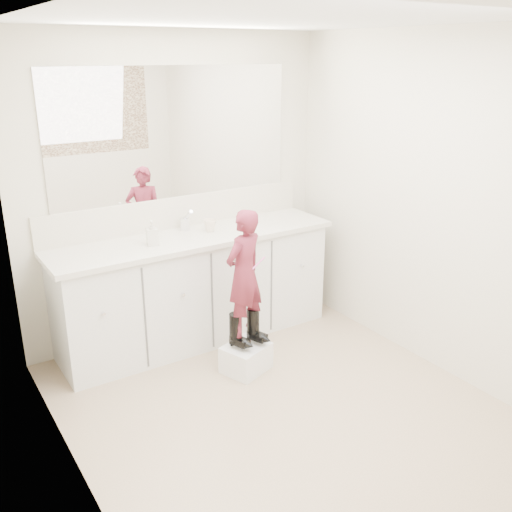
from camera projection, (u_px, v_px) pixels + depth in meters
floor at (283, 410)px, 3.77m from camera, size 3.00×3.00×0.00m
ceiling at (291, 17)px, 2.96m from camera, size 3.00×3.00×0.00m
wall_back at (176, 189)px, 4.55m from camera, size 2.60×0.00×2.60m
wall_left at (64, 283)px, 2.70m from camera, size 0.00×3.00×3.00m
wall_right at (435, 207)px, 4.03m from camera, size 0.00×3.00×3.00m
vanity_cabinet at (196, 290)px, 4.59m from camera, size 2.20×0.55×0.85m
countertop at (195, 238)px, 4.43m from camera, size 2.28×0.58×0.04m
backsplash at (178, 212)px, 4.60m from camera, size 2.28×0.03×0.25m
mirror at (174, 133)px, 4.39m from camera, size 2.00×0.02×1.00m
faucet at (185, 224)px, 4.54m from camera, size 0.08×0.08×0.10m
cup at (210, 225)px, 4.51m from camera, size 0.13×0.13×0.10m
soap_bottle at (152, 233)px, 4.18m from camera, size 0.10×0.10×0.18m
step_stool at (246, 358)px, 4.21m from camera, size 0.39×0.36×0.20m
boot_left at (236, 331)px, 4.10m from camera, size 0.15×0.20×0.27m
boot_right at (253, 326)px, 4.18m from camera, size 0.15×0.20×0.27m
toddler at (244, 273)px, 4.00m from camera, size 0.39×0.32×0.93m
toothbrush at (259, 263)px, 3.94m from camera, size 0.13×0.06×0.06m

